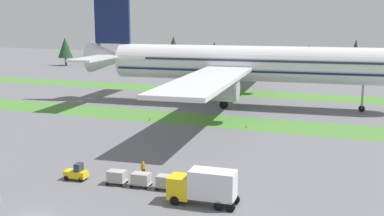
# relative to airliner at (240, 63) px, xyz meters

# --- Properties ---
(grass_strip_near) EXTENTS (320.00, 10.37, 0.01)m
(grass_strip_near) POSITION_rel_airliner_xyz_m (-2.85, -16.20, -8.88)
(grass_strip_near) COLOR #4C8438
(grass_strip_near) RESTS_ON ground
(grass_strip_far) EXTENTS (320.00, 10.37, 0.01)m
(grass_strip_far) POSITION_rel_airliner_xyz_m (-2.85, 16.55, -8.88)
(grass_strip_far) COLOR #4C8438
(grass_strip_far) RESTS_ON ground
(airliner) EXTENTS (67.98, 83.84, 24.77)m
(airliner) POSITION_rel_airliner_xyz_m (0.00, 0.00, 0.00)
(airliner) COLOR white
(airliner) RESTS_ON ground
(baggage_tug) EXTENTS (2.68, 1.47, 1.97)m
(baggage_tug) POSITION_rel_airliner_xyz_m (-5.14, -51.86, -8.07)
(baggage_tug) COLOR yellow
(baggage_tug) RESTS_ON ground
(cargo_dolly_lead) EXTENTS (2.29, 1.64, 1.55)m
(cargo_dolly_lead) POSITION_rel_airliner_xyz_m (-0.13, -51.54, -7.96)
(cargo_dolly_lead) COLOR #A3A3A8
(cargo_dolly_lead) RESTS_ON ground
(cargo_dolly_second) EXTENTS (2.29, 1.64, 1.55)m
(cargo_dolly_second) POSITION_rel_airliner_xyz_m (2.77, -51.35, -7.96)
(cargo_dolly_second) COLOR #A3A3A8
(cargo_dolly_second) RESTS_ON ground
(cargo_dolly_third) EXTENTS (2.29, 1.64, 1.55)m
(cargo_dolly_third) POSITION_rel_airliner_xyz_m (5.66, -51.16, -7.96)
(cargo_dolly_third) COLOR #A3A3A8
(cargo_dolly_third) RESTS_ON ground
(catering_truck) EXTENTS (7.06, 2.63, 3.58)m
(catering_truck) POSITION_rel_airliner_xyz_m (10.81, -53.68, -6.93)
(catering_truck) COLOR yellow
(catering_truck) RESTS_ON ground
(ground_crew_marshaller) EXTENTS (0.36, 0.55, 1.74)m
(ground_crew_marshaller) POSITION_rel_airliner_xyz_m (12.24, -48.48, -7.94)
(ground_crew_marshaller) COLOR black
(ground_crew_marshaller) RESTS_ON ground
(ground_crew_loader) EXTENTS (0.46, 0.39, 1.74)m
(ground_crew_loader) POSITION_rel_airliner_xyz_m (1.34, -47.93, -7.94)
(ground_crew_loader) COLOR black
(ground_crew_loader) RESTS_ON ground
(taxiway_marker_0) EXTENTS (0.44, 0.44, 0.47)m
(taxiway_marker_0) POSITION_rel_airliner_xyz_m (6.48, -19.47, -8.65)
(taxiway_marker_0) COLOR orange
(taxiway_marker_0) RESTS_ON ground
(taxiway_marker_1) EXTENTS (0.44, 0.44, 0.51)m
(taxiway_marker_1) POSITION_rel_airliner_xyz_m (-4.35, -19.50, -8.63)
(taxiway_marker_1) COLOR orange
(taxiway_marker_1) RESTS_ON ground
(taxiway_marker_2) EXTENTS (0.44, 0.44, 0.67)m
(taxiway_marker_2) POSITION_rel_airliner_xyz_m (-11.01, -20.30, -8.55)
(taxiway_marker_2) COLOR orange
(taxiway_marker_2) RESTS_ON ground
(distant_tree_line) EXTENTS (168.91, 9.60, 12.87)m
(distant_tree_line) POSITION_rel_airliner_xyz_m (-3.08, 60.89, -1.96)
(distant_tree_line) COLOR #4C3823
(distant_tree_line) RESTS_ON ground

